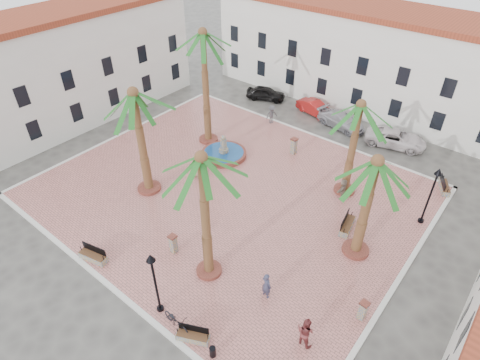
{
  "coord_description": "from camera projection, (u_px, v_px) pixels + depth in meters",
  "views": [
    {
      "loc": [
        15.3,
        -17.68,
        18.83
      ],
      "look_at": [
        1.0,
        0.0,
        1.6
      ],
      "focal_mm": 30.0,
      "sensor_mm": 36.0,
      "label": 1
    }
  ],
  "objects": [
    {
      "name": "pedestrian_north",
      "position": [
        272.0,
        114.0,
        37.6
      ],
      "size": [
        1.07,
        1.32,
        1.78
      ],
      "primitive_type": "imported",
      "rotation": [
        0.0,
        0.0,
        1.15
      ],
      "color": "#515156",
      "rests_on": "plaza"
    },
    {
      "name": "cyclist_b",
      "position": [
        305.0,
        331.0,
        19.6
      ],
      "size": [
        0.96,
        0.78,
        1.87
      ],
      "primitive_type": "imported",
      "rotation": [
        0.0,
        0.0,
        3.06
      ],
      "color": "maroon",
      "rests_on": "plaza"
    },
    {
      "name": "bench_e",
      "position": [
        347.0,
        225.0,
        26.49
      ],
      "size": [
        0.95,
        2.03,
        1.03
      ],
      "rotation": [
        0.0,
        0.0,
        1.76
      ],
      "color": "gray",
      "rests_on": "plaza"
    },
    {
      "name": "palm_sw",
      "position": [
        135.0,
        106.0,
        25.87
      ],
      "size": [
        5.56,
        5.56,
        8.19
      ],
      "color": "brown",
      "rests_on": "plaza"
    },
    {
      "name": "bicycle_a",
      "position": [
        176.0,
        321.0,
        20.56
      ],
      "size": [
        1.92,
        0.79,
        0.98
      ],
      "primitive_type": "imported",
      "rotation": [
        0.0,
        0.0,
        1.5
      ],
      "color": "black",
      "rests_on": "plaza"
    },
    {
      "name": "building_north",
      "position": [
        359.0,
        56.0,
        39.51
      ],
      "size": [
        30.4,
        7.4,
        9.5
      ],
      "color": "white",
      "rests_on": "ground"
    },
    {
      "name": "ground",
      "position": [
        230.0,
        192.0,
        30.0
      ],
      "size": [
        120.0,
        120.0,
        0.0
      ],
      "primitive_type": "plane",
      "color": "#56544F",
      "rests_on": "ground"
    },
    {
      "name": "lamppost_s",
      "position": [
        154.0,
        274.0,
        19.91
      ],
      "size": [
        0.47,
        0.47,
        4.33
      ],
      "color": "black",
      "rests_on": "plaza"
    },
    {
      "name": "kerb_s",
      "position": [
        107.0,
        284.0,
        23.13
      ],
      "size": [
        26.3,
        0.3,
        0.16
      ],
      "primitive_type": "cube",
      "color": "silver",
      "rests_on": "ground"
    },
    {
      "name": "pedestrian_fountain_b",
      "position": [
        203.0,
        166.0,
        30.78
      ],
      "size": [
        1.2,
        0.7,
        1.92
      ],
      "primitive_type": "imported",
      "rotation": [
        0.0,
        0.0,
        0.21
      ],
      "color": "#293B4E",
      "rests_on": "plaza"
    },
    {
      "name": "car_silver",
      "position": [
        341.0,
        121.0,
        37.36
      ],
      "size": [
        5.01,
        2.72,
        1.38
      ],
      "primitive_type": "imported",
      "rotation": [
        0.0,
        0.0,
        1.4
      ],
      "color": "#B3B2BB",
      "rests_on": "ground"
    },
    {
      "name": "bollard_e",
      "position": [
        363.0,
        310.0,
        20.88
      ],
      "size": [
        0.5,
        0.5,
        1.27
      ],
      "rotation": [
        0.0,
        0.0,
        -0.11
      ],
      "color": "gray",
      "rests_on": "plaza"
    },
    {
      "name": "plaza",
      "position": [
        230.0,
        191.0,
        29.95
      ],
      "size": [
        26.0,
        22.0,
        0.15
      ],
      "primitive_type": "cube",
      "color": "#C7756E",
      "rests_on": "ground"
    },
    {
      "name": "lamppost_e",
      "position": [
        433.0,
        187.0,
        25.4
      ],
      "size": [
        0.48,
        0.48,
        4.42
      ],
      "color": "black",
      "rests_on": "plaza"
    },
    {
      "name": "building_west",
      "position": [
        70.0,
        67.0,
        36.49
      ],
      "size": [
        6.4,
        24.4,
        10.0
      ],
      "rotation": [
        0.0,
        0.0,
        1.57
      ],
      "color": "white",
      "rests_on": "ground"
    },
    {
      "name": "palm_nw",
      "position": [
        203.0,
        45.0,
        30.49
      ],
      "size": [
        5.32,
        5.32,
        9.8
      ],
      "color": "brown",
      "rests_on": "plaza"
    },
    {
      "name": "palm_ne",
      "position": [
        359.0,
        116.0,
        26.1
      ],
      "size": [
        4.99,
        4.99,
        7.42
      ],
      "color": "brown",
      "rests_on": "plaza"
    },
    {
      "name": "fountain",
      "position": [
        224.0,
        153.0,
        33.47
      ],
      "size": [
        3.78,
        3.78,
        1.95
      ],
      "color": "brown",
      "rests_on": "plaza"
    },
    {
      "name": "palm_s",
      "position": [
        202.0,
        172.0,
        19.37
      ],
      "size": [
        4.91,
        4.91,
        8.49
      ],
      "color": "brown",
      "rests_on": "plaza"
    },
    {
      "name": "cyclist_a",
      "position": [
        266.0,
        285.0,
        21.87
      ],
      "size": [
        0.72,
        0.54,
        1.78
      ],
      "primitive_type": "imported",
      "rotation": [
        0.0,
        0.0,
        2.95
      ],
      "color": "#373953",
      "rests_on": "plaza"
    },
    {
      "name": "bench_s",
      "position": [
        93.0,
        256.0,
        24.35
      ],
      "size": [
        1.94,
        0.97,
        0.98
      ],
      "rotation": [
        0.0,
        0.0,
        0.23
      ],
      "color": "gray",
      "rests_on": "plaza"
    },
    {
      "name": "pedestrian_fountain_a",
      "position": [
        196.0,
        166.0,
        30.81
      ],
      "size": [
        1.05,
        0.84,
        1.89
      ],
      "primitive_type": "imported",
      "rotation": [
        0.0,
        0.0,
        0.28
      ],
      "color": "#937D5E",
      "rests_on": "plaza"
    },
    {
      "name": "bench_ne",
      "position": [
        444.0,
        187.0,
        29.82
      ],
      "size": [
        1.27,
        1.84,
        0.94
      ],
      "rotation": [
        0.0,
        0.0,
        2.02
      ],
      "color": "gray",
      "rests_on": "plaza"
    },
    {
      "name": "car_white",
      "position": [
        396.0,
        138.0,
        34.78
      ],
      "size": [
        5.53,
        3.53,
        1.42
      ],
      "primitive_type": "imported",
      "rotation": [
        0.0,
        0.0,
        1.82
      ],
      "color": "white",
      "rests_on": "ground"
    },
    {
      "name": "car_black",
      "position": [
        266.0,
        93.0,
        42.1
      ],
      "size": [
        4.33,
        3.02,
        1.37
      ],
      "primitive_type": "imported",
      "rotation": [
        0.0,
        0.0,
        1.96
      ],
      "color": "black",
      "rests_on": "ground"
    },
    {
      "name": "bollard_se",
      "position": [
        173.0,
        243.0,
        24.64
      ],
      "size": [
        0.48,
        0.48,
        1.33
      ],
      "rotation": [
        0.0,
        0.0,
        0.01
      ],
      "color": "gray",
      "rests_on": "plaza"
    },
    {
      "name": "litter_bin",
      "position": [
        213.0,
        352.0,
        19.41
      ],
      "size": [
        0.33,
        0.33,
        0.63
      ],
      "primitive_type": "cylinder",
      "color": "black",
      "rests_on": "plaza"
    },
    {
      "name": "kerb_e",
      "position": [
        399.0,
        278.0,
        23.43
      ],
      "size": [
        0.3,
        22.3,
        0.16
      ],
      "primitive_type": "cube",
      "color": "silver",
      "rests_on": "ground"
    },
    {
      "name": "bollard_n",
      "position": [
        294.0,
        146.0,
        33.48
      ],
      "size": [
        0.56,
        0.56,
        1.45
      ],
      "rotation": [
        0.0,
        0.0,
        -0.09
      ],
      "color": "gray",
      "rests_on": "plaza"
    },
    {
      "name": "palm_e",
      "position": [
        374.0,
        174.0,
        21.46
      ],
      "size": [
        5.4,
        5.4,
        7.2
      ],
      "color": "brown",
      "rests_on": "plaza"
    },
    {
      "name": "bench_se",
      "position": [
        193.0,
        336.0,
        20.13
      ],
      "size": [
        1.76,
        1.2,
        0.9
      ],
      "rotation": [
        0.0,
        0.0,
        0.44
      ],
      "color": "gray",
      "rests_on": "plaza"
    },
    {
      "name": "car_red",
      "position": [
        315.0,
        108.0,
        39.47
      ],
      "size": [
        4.22,
        2.18,
        1.32
      ],
      "primitive_type": "imported",
      "rotation": [
        0.0,
        0.0,
        1.37
      ],
      "color": "red",
      "rests_on": "ground"
    },
    {
      "name": "kerb_n",
      "position": [
        307.0,
        133.0,
        36.76
      ],
      "size": [
        26.3,
        0.3,
        0.16
      ],
      "primitive_type": "cube",
      "color": "silver",
      "rests_on": "ground"
    },
    {
      "name": "kerb_w",
      "position": [
        121.0,
        135.0,
        36.46
      ],
      "size": [
        0.3,
        22.3,
        0.16
      ],
      "primitive_type": "cube",
      "color": "silver",
      "rests_on": "ground"
    },
    {
      "name": "pedestrian_east",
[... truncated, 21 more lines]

